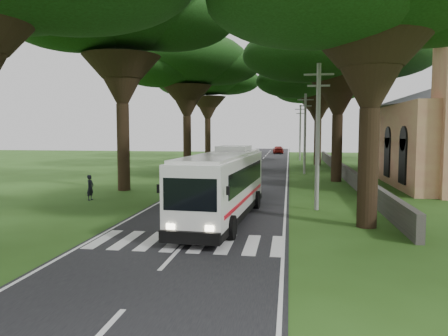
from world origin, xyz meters
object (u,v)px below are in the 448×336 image
pole_mid (305,132)px  coach_bus (223,185)px  pole_near (318,134)px  distant_car_a (237,157)px  pole_far (300,132)px  distant_car_b (252,155)px  pedestrian (90,188)px  distant_car_c (278,150)px

pole_mid → coach_bus: 24.08m
pole_near → distant_car_a: 35.24m
pole_far → distant_car_b: (-7.11, 2.04, -3.53)m
pole_far → pedestrian: pole_far is taller
distant_car_a → distant_car_c: size_ratio=0.88×
pole_far → distant_car_b: pole_far is taller
pole_far → pedestrian: size_ratio=5.01×
pole_near → pedestrian: bearing=174.5°
distant_car_b → pedestrian: pedestrian is taller
coach_bus → pole_mid: bearing=82.5°
distant_car_a → distant_car_b: bearing=-80.9°
pole_far → coach_bus: 43.81m
pedestrian → distant_car_a: bearing=-3.6°
coach_bus → distant_car_a: size_ratio=2.75×
coach_bus → pedestrian: bearing=156.2°
pole_mid → pole_far: (0.00, 20.00, 0.00)m
pole_mid → pedestrian: (-13.90, -18.67, -3.38)m
distant_car_b → pole_far: bearing=-3.9°
pole_near → distant_car_a: pole_near is taller
pole_mid → distant_car_c: bearing=95.4°
pole_mid → distant_car_a: size_ratio=1.95×
distant_car_b → distant_car_c: size_ratio=0.81×
pole_far → distant_car_b: size_ratio=2.14×
pedestrian → distant_car_b: bearing=-3.6°
pole_mid → pedestrian: bearing=-126.7°
coach_bus → distant_car_a: bearing=99.6°
pole_far → distant_car_a: pole_far is taller
distant_car_c → pedestrian: pedestrian is taller
pole_far → pedestrian: 41.23m
pole_far → distant_car_b: 8.20m
pole_mid → distant_car_a: pole_mid is taller
pole_far → distant_car_c: bearing=101.2°
distant_car_a → distant_car_c: 24.64m
pole_near → pedestrian: (-13.90, 1.33, -3.38)m
distant_car_b → pedestrian: 41.27m
pole_mid → pole_far: bearing=90.0°
pole_mid → distant_car_c: pole_mid is taller
pole_far → distant_car_a: bearing=-144.9°
pole_far → distant_car_a: size_ratio=1.95×
pole_mid → distant_car_a: bearing=121.2°
pole_far → pedestrian: (-13.90, -38.67, -3.38)m
pole_far → distant_car_a: 10.95m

